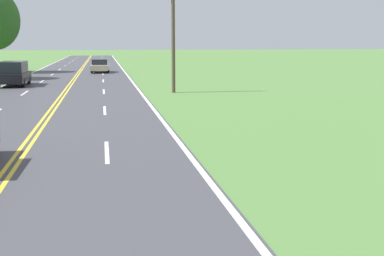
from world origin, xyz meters
name	(u,v)px	position (x,y,z in m)	size (l,w,h in m)	color
utility_pole_midground	(173,34)	(7.00, 33.18, 3.78)	(1.80, 0.24, 7.25)	brown
car_black_van_approaching	(14,73)	(-4.08, 40.14, 0.95)	(1.92, 4.66, 1.83)	black
car_champagne_sedan_mid_near	(100,65)	(2.25, 55.18, 0.74)	(2.03, 4.86, 1.43)	black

